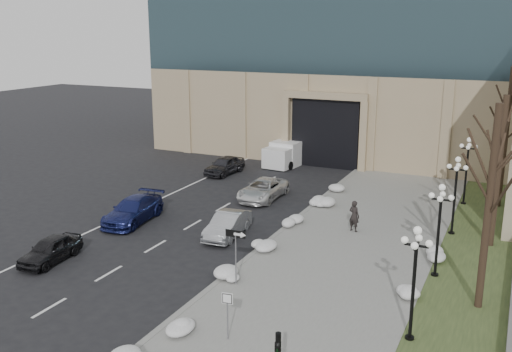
{
  "coord_description": "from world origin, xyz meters",
  "views": [
    {
      "loc": [
        11.38,
        -14.64,
        11.93
      ],
      "look_at": [
        -2.36,
        14.47,
        3.5
      ],
      "focal_mm": 40.0,
      "sensor_mm": 36.0,
      "label": 1
    }
  ],
  "objects_px": {
    "one_way_sign": "(239,241)",
    "lamppost_c": "(456,185)",
    "car_b": "(228,225)",
    "keep_sign": "(227,306)",
    "car_d": "(263,189)",
    "box_truck": "(291,152)",
    "car_e": "(225,165)",
    "lamppost_a": "(415,268)",
    "car_a": "(50,250)",
    "lamppost_b": "(440,218)",
    "pedestrian": "(354,216)",
    "lamppost_d": "(467,162)",
    "car_c": "(133,210)"
  },
  "relations": [
    {
      "from": "car_a",
      "to": "lamppost_c",
      "type": "xyz_separation_m",
      "value": [
        18.53,
        13.06,
        2.41
      ]
    },
    {
      "from": "car_d",
      "to": "keep_sign",
      "type": "xyz_separation_m",
      "value": [
        6.73,
        -18.02,
        0.83
      ]
    },
    {
      "from": "box_truck",
      "to": "one_way_sign",
      "type": "bearing_deg",
      "value": -68.49
    },
    {
      "from": "pedestrian",
      "to": "lamppost_d",
      "type": "height_order",
      "value": "lamppost_d"
    },
    {
      "from": "car_b",
      "to": "keep_sign",
      "type": "height_order",
      "value": "keep_sign"
    },
    {
      "from": "car_c",
      "to": "lamppost_a",
      "type": "bearing_deg",
      "value": -26.79
    },
    {
      "from": "car_c",
      "to": "box_truck",
      "type": "relative_size",
      "value": 0.75
    },
    {
      "from": "car_e",
      "to": "keep_sign",
      "type": "height_order",
      "value": "keep_sign"
    },
    {
      "from": "car_a",
      "to": "pedestrian",
      "type": "distance_m",
      "value": 17.15
    },
    {
      "from": "pedestrian",
      "to": "keep_sign",
      "type": "bearing_deg",
      "value": 105.18
    },
    {
      "from": "box_truck",
      "to": "one_way_sign",
      "type": "height_order",
      "value": "one_way_sign"
    },
    {
      "from": "car_d",
      "to": "lamppost_b",
      "type": "xyz_separation_m",
      "value": [
        13.14,
        -8.42,
        2.37
      ]
    },
    {
      "from": "one_way_sign",
      "to": "car_a",
      "type": "bearing_deg",
      "value": -174.74
    },
    {
      "from": "car_d",
      "to": "lamppost_c",
      "type": "xyz_separation_m",
      "value": [
        13.14,
        -1.92,
        2.37
      ]
    },
    {
      "from": "car_e",
      "to": "lamppost_a",
      "type": "height_order",
      "value": "lamppost_a"
    },
    {
      "from": "one_way_sign",
      "to": "lamppost_c",
      "type": "distance_m",
      "value": 14.22
    },
    {
      "from": "lamppost_a",
      "to": "lamppost_b",
      "type": "relative_size",
      "value": 1.0
    },
    {
      "from": "box_truck",
      "to": "one_way_sign",
      "type": "distance_m",
      "value": 25.79
    },
    {
      "from": "car_e",
      "to": "pedestrian",
      "type": "distance_m",
      "value": 16.49
    },
    {
      "from": "car_e",
      "to": "lamppost_d",
      "type": "distance_m",
      "value": 19.19
    },
    {
      "from": "one_way_sign",
      "to": "keep_sign",
      "type": "distance_m",
      "value": 4.91
    },
    {
      "from": "lamppost_b",
      "to": "lamppost_c",
      "type": "bearing_deg",
      "value": 90.0
    },
    {
      "from": "box_truck",
      "to": "car_c",
      "type": "bearing_deg",
      "value": -93.84
    },
    {
      "from": "car_d",
      "to": "one_way_sign",
      "type": "relative_size",
      "value": 1.8
    },
    {
      "from": "lamppost_a",
      "to": "lamppost_c",
      "type": "relative_size",
      "value": 1.0
    },
    {
      "from": "car_a",
      "to": "lamppost_b",
      "type": "height_order",
      "value": "lamppost_b"
    },
    {
      "from": "car_a",
      "to": "one_way_sign",
      "type": "xyz_separation_m",
      "value": [
        10.33,
        1.47,
        1.67
      ]
    },
    {
      "from": "car_a",
      "to": "one_way_sign",
      "type": "height_order",
      "value": "one_way_sign"
    },
    {
      "from": "lamppost_d",
      "to": "one_way_sign",
      "type": "bearing_deg",
      "value": -114.38
    },
    {
      "from": "keep_sign",
      "to": "lamppost_b",
      "type": "bearing_deg",
      "value": 47.56
    },
    {
      "from": "pedestrian",
      "to": "car_e",
      "type": "bearing_deg",
      "value": -14.32
    },
    {
      "from": "car_b",
      "to": "box_truck",
      "type": "distance_m",
      "value": 19.29
    },
    {
      "from": "lamppost_c",
      "to": "car_e",
      "type": "bearing_deg",
      "value": 159.61
    },
    {
      "from": "car_b",
      "to": "lamppost_a",
      "type": "bearing_deg",
      "value": -36.1
    },
    {
      "from": "pedestrian",
      "to": "box_truck",
      "type": "height_order",
      "value": "box_truck"
    },
    {
      "from": "car_e",
      "to": "lamppost_b",
      "type": "bearing_deg",
      "value": -30.78
    },
    {
      "from": "car_a",
      "to": "keep_sign",
      "type": "relative_size",
      "value": 1.86
    },
    {
      "from": "car_d",
      "to": "one_way_sign",
      "type": "xyz_separation_m",
      "value": [
        4.95,
        -13.52,
        1.62
      ]
    },
    {
      "from": "lamppost_a",
      "to": "lamppost_d",
      "type": "relative_size",
      "value": 1.0
    },
    {
      "from": "lamppost_d",
      "to": "car_e",
      "type": "bearing_deg",
      "value": 178.27
    },
    {
      "from": "car_b",
      "to": "car_c",
      "type": "bearing_deg",
      "value": 177.19
    },
    {
      "from": "pedestrian",
      "to": "lamppost_c",
      "type": "relative_size",
      "value": 0.4
    },
    {
      "from": "car_c",
      "to": "keep_sign",
      "type": "bearing_deg",
      "value": -45.96
    },
    {
      "from": "one_way_sign",
      "to": "lamppost_d",
      "type": "height_order",
      "value": "lamppost_d"
    },
    {
      "from": "pedestrian",
      "to": "box_truck",
      "type": "xyz_separation_m",
      "value": [
        -10.11,
        15.24,
        -0.03
      ]
    },
    {
      "from": "lamppost_a",
      "to": "lamppost_b",
      "type": "xyz_separation_m",
      "value": [
        0.0,
        6.5,
        0.0
      ]
    },
    {
      "from": "car_c",
      "to": "lamppost_b",
      "type": "distance_m",
      "value": 18.64
    },
    {
      "from": "car_e",
      "to": "pedestrian",
      "type": "bearing_deg",
      "value": -29.15
    },
    {
      "from": "one_way_sign",
      "to": "lamppost_d",
      "type": "relative_size",
      "value": 0.59
    },
    {
      "from": "box_truck",
      "to": "one_way_sign",
      "type": "xyz_separation_m",
      "value": [
        7.26,
        -24.72,
        1.29
      ]
    }
  ]
}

